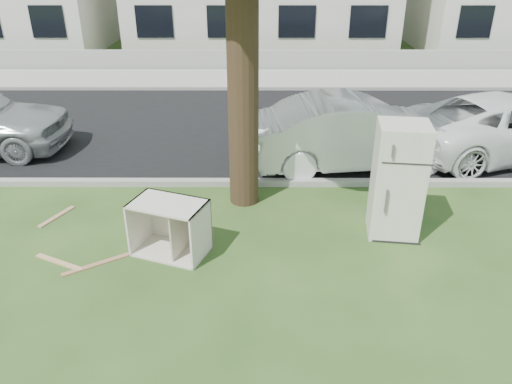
{
  "coord_description": "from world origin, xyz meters",
  "views": [
    {
      "loc": [
        -0.16,
        -6.61,
        4.46
      ],
      "look_at": [
        -0.17,
        0.6,
        0.79
      ],
      "focal_mm": 35.0,
      "sensor_mm": 36.0,
      "label": 1
    }
  ],
  "objects_px": {
    "fridge": "(398,181)",
    "car_center": "(357,133)",
    "cabinet": "(170,228)",
    "car_right": "(511,125)"
  },
  "relations": [
    {
      "from": "fridge",
      "to": "car_center",
      "type": "height_order",
      "value": "fridge"
    },
    {
      "from": "car_right",
      "to": "cabinet",
      "type": "bearing_deg",
      "value": 105.47
    },
    {
      "from": "cabinet",
      "to": "car_right",
      "type": "relative_size",
      "value": 0.23
    },
    {
      "from": "fridge",
      "to": "car_center",
      "type": "xyz_separation_m",
      "value": [
        -0.14,
        2.8,
        -0.2
      ]
    },
    {
      "from": "fridge",
      "to": "cabinet",
      "type": "height_order",
      "value": "fridge"
    },
    {
      "from": "fridge",
      "to": "car_center",
      "type": "relative_size",
      "value": 0.42
    },
    {
      "from": "cabinet",
      "to": "car_center",
      "type": "relative_size",
      "value": 0.25
    },
    {
      "from": "fridge",
      "to": "car_right",
      "type": "relative_size",
      "value": 0.39
    },
    {
      "from": "fridge",
      "to": "car_right",
      "type": "bearing_deg",
      "value": 52.14
    },
    {
      "from": "cabinet",
      "to": "car_center",
      "type": "xyz_separation_m",
      "value": [
        3.5,
        3.41,
        0.32
      ]
    }
  ]
}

